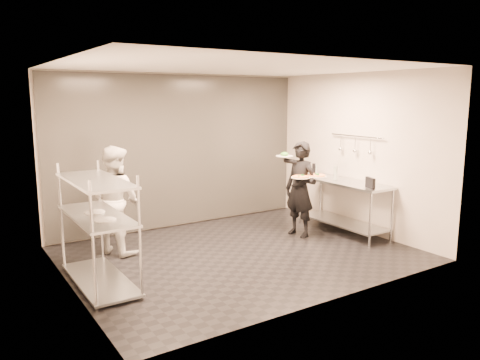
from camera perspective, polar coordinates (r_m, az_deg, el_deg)
room_shell at (r=7.96m, az=-4.64°, el=3.02°), size 5.00×4.00×2.80m
pass_rack at (r=6.21m, az=-16.99°, el=-5.36°), size 0.60×1.60×1.50m
prep_counter at (r=8.46m, az=12.48°, el=-2.10°), size 0.60×1.80×0.92m
utensil_rail at (r=8.50m, az=13.89°, el=4.19°), size 0.07×1.20×0.31m
waiter at (r=8.08m, az=7.35°, el=-1.11°), size 0.48×0.65×1.63m
chef at (r=7.39m, az=-14.93°, el=-2.33°), size 0.90×0.99×1.66m
pizza_plate_near at (r=7.84m, az=7.41°, el=0.37°), size 0.32×0.32×0.05m
pizza_plate_far at (r=7.95m, az=9.28°, el=0.53°), size 0.36×0.36×0.05m
salad_plate at (r=8.18m, az=5.45°, el=3.05°), size 0.30×0.30×0.07m
pos_monitor at (r=7.84m, az=15.60°, el=-0.34°), size 0.13×0.25×0.18m
bottle_green at (r=8.48m, az=11.56°, el=0.86°), size 0.07×0.07×0.25m
bottle_clear at (r=9.00m, az=9.22°, el=1.21°), size 0.05×0.05×0.18m
bottle_dark at (r=8.96m, az=8.99°, el=1.31°), size 0.06×0.06×0.22m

